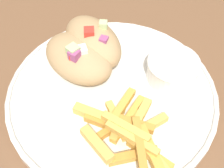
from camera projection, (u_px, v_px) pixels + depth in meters
The scene contains 6 objects.
table at pixel (100, 105), 0.55m from camera, with size 1.44×1.44×0.77m.
plate at pixel (112, 94), 0.47m from camera, with size 0.32×0.32×0.02m.
pita_sandwich_near at pixel (78, 58), 0.47m from camera, with size 0.13×0.09×0.06m.
pita_sandwich_far at pixel (93, 42), 0.49m from camera, with size 0.13×0.09×0.07m.
fries_pile at pixel (127, 132), 0.41m from camera, with size 0.17×0.11×0.03m.
sauce_ramekin at pixel (173, 69), 0.47m from camera, with size 0.08×0.08×0.04m.
Camera 1 is at (0.25, -0.19, 1.16)m, focal length 50.00 mm.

